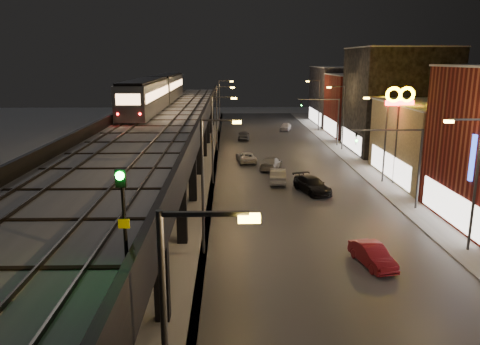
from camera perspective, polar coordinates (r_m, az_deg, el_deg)
name	(u,v)px	position (r m, az deg, el deg)	size (l,w,h in m)	color
road_surface	(287,174)	(52.82, 5.75, -0.15)	(17.00, 120.00, 0.06)	#46474D
sidewalk_right	(375,173)	(54.94, 16.16, -0.05)	(4.00, 120.00, 0.14)	#9FA1A8
under_viaduct_pavement	(167,174)	(52.89, -8.93, -0.23)	(11.00, 120.00, 0.06)	#9FA1A8
elevated_viaduct	(161,129)	(48.75, -9.64, 5.26)	(9.00, 100.00, 6.30)	black
viaduct_trackbed	(160,121)	(48.77, -9.67, 6.17)	(8.40, 100.00, 0.32)	#B2B7C1
viaduct_parapet_streetside	(203,117)	(48.31, -4.53, 6.81)	(0.30, 100.00, 1.10)	black
viaduct_parapet_far	(118,117)	(49.56, -14.69, 6.58)	(0.30, 100.00, 1.10)	black
building_c	(448,142)	(53.79, 24.00, 3.38)	(12.20, 15.20, 8.16)	#857756
building_d	(397,100)	(68.12, 18.58, 8.33)	(12.20, 13.20, 14.16)	black
building_e	(367,105)	(81.56, 15.18, 7.92)	(12.20, 12.20, 10.16)	maroon
building_f	(346,96)	(94.98, 12.83, 9.10)	(12.20, 16.20, 11.16)	#29282F
streetlight_left_1	(207,178)	(29.85, -4.07, -0.63)	(2.57, 0.28, 9.00)	#38383A
streetlight_right_1	(473,176)	(33.70, 26.49, -0.39)	(2.56, 0.28, 9.00)	#38383A
streetlight_left_2	(215,134)	(47.49, -3.08, 4.74)	(2.57, 0.28, 9.00)	#38383A
streetlight_right_2	(383,133)	(50.00, 17.05, 4.61)	(2.56, 0.28, 9.00)	#38383A
streetlight_left_3	(219,114)	(65.32, -2.62, 7.19)	(2.57, 0.28, 9.00)	#38383A
streetlight_right_3	(342,113)	(67.17, 12.29, 7.08)	(2.56, 0.28, 9.00)	#38383A
streetlight_left_4	(221,102)	(83.23, -2.36, 8.59)	(2.57, 0.28, 9.00)	#38383A
streetlight_right_4	(318,102)	(84.69, 9.46, 8.51)	(2.56, 0.28, 9.00)	#38383A
traffic_light_rig_a	(406,158)	(41.48, 19.63, 1.62)	(6.10, 0.34, 7.00)	#38383A
traffic_light_rig_b	(331,116)	(69.96, 10.98, 6.78)	(6.10, 0.34, 7.00)	#38383A
subway_train	(158,91)	(64.15, -10.02, 9.79)	(3.12, 37.57, 3.73)	gray
rail_signal	(122,197)	(14.03, -14.15, -2.93)	(0.34, 0.42, 2.91)	black
car_near_white	(278,176)	(48.68, 4.62, -0.42)	(1.63, 4.68, 1.54)	#94969C
car_mid_silver	(246,158)	(58.19, 0.77, 1.82)	(2.13, 4.63, 1.29)	silver
car_mid_dark	(271,164)	(54.64, 3.78, 1.10)	(2.02, 4.96, 1.44)	gray
car_far_white	(244,136)	(74.67, 0.44, 4.53)	(1.70, 4.23, 1.44)	#4E525B
car_onc_silver	(372,256)	(30.64, 15.85, -9.77)	(1.42, 4.08, 1.34)	maroon
car_onc_white	(312,185)	(45.50, 8.78, -1.57)	(2.10, 5.17, 1.50)	black
car_onc_red	(286,127)	(84.85, 5.58, 5.55)	(1.65, 4.10, 1.40)	silver
sign_mcdonalds	(399,106)	(49.60, 18.86, 7.73)	(2.94, 0.34, 9.95)	#38383A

